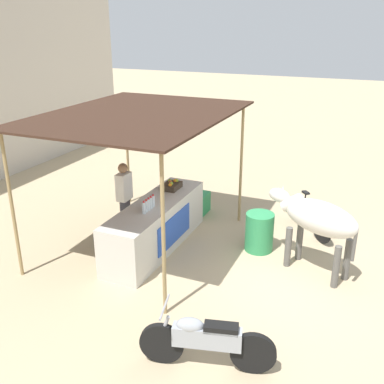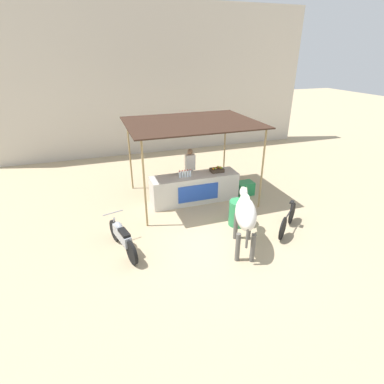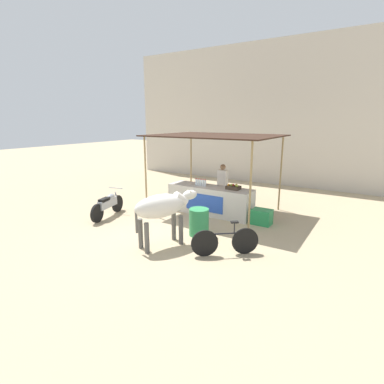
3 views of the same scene
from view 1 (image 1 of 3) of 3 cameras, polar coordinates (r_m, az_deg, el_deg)
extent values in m
plane|color=tan|center=(8.49, 8.94, -9.65)|extent=(60.00, 60.00, 0.00)
cube|color=beige|center=(8.96, -4.62, -4.25)|extent=(3.00, 0.80, 0.96)
cube|color=#264CB2|center=(8.79, -2.24, -4.71)|extent=(1.40, 0.02, 0.58)
cube|color=#382319|center=(8.41, -6.89, 9.77)|extent=(4.20, 3.20, 0.04)
cylinder|color=#997F51|center=(6.61, -3.66, -5.64)|extent=(0.06, 0.06, 2.68)
cylinder|color=#997F51|center=(9.88, 6.26, 3.48)|extent=(0.06, 0.06, 2.68)
cylinder|color=#997F51|center=(8.22, -21.90, -1.67)|extent=(0.06, 0.06, 2.68)
cylinder|color=#997F51|center=(11.02, -8.23, 5.25)|extent=(0.06, 0.06, 2.68)
cylinder|color=silver|center=(8.28, -6.13, -2.04)|extent=(0.07, 0.07, 0.22)
cylinder|color=red|center=(8.23, -6.16, -1.24)|extent=(0.04, 0.04, 0.03)
cylinder|color=silver|center=(8.35, -5.83, -1.82)|extent=(0.07, 0.07, 0.22)
cylinder|color=red|center=(8.30, -5.86, -1.03)|extent=(0.04, 0.04, 0.03)
cylinder|color=silver|center=(8.42, -5.53, -1.60)|extent=(0.07, 0.07, 0.22)
cylinder|color=red|center=(8.37, -5.56, -0.82)|extent=(0.04, 0.04, 0.03)
cylinder|color=silver|center=(8.49, -5.24, -1.39)|extent=(0.07, 0.07, 0.22)
cylinder|color=red|center=(8.45, -5.27, -0.61)|extent=(0.04, 0.04, 0.03)
cylinder|color=silver|center=(8.57, -4.96, -1.18)|extent=(0.07, 0.07, 0.22)
cylinder|color=red|center=(8.52, -4.99, -0.40)|extent=(0.04, 0.04, 0.03)
cube|color=#3F3326|center=(9.47, -2.61, 0.76)|extent=(0.44, 0.32, 0.12)
sphere|color=#8CB22D|center=(9.37, -2.65, 1.11)|extent=(0.08, 0.08, 0.08)
sphere|color=#8CB22D|center=(9.54, -1.94, 1.48)|extent=(0.08, 0.08, 0.08)
sphere|color=orange|center=(9.53, -2.16, 1.46)|extent=(0.08, 0.08, 0.08)
sphere|color=#8CB22D|center=(9.53, -2.85, 1.45)|extent=(0.08, 0.08, 0.08)
sphere|color=orange|center=(9.28, -2.79, 0.91)|extent=(0.08, 0.08, 0.08)
sphere|color=orange|center=(9.54, -2.12, 1.48)|extent=(0.08, 0.08, 0.08)
sphere|color=#B21E19|center=(9.44, -2.74, 1.25)|extent=(0.08, 0.08, 0.08)
cylinder|color=#383842|center=(9.40, -8.40, -3.43)|extent=(0.22, 0.22, 0.88)
cube|color=silver|center=(9.13, -8.64, 0.68)|extent=(0.34, 0.20, 0.56)
sphere|color=#8C6647|center=(9.00, -8.77, 3.01)|extent=(0.20, 0.20, 0.20)
cube|color=#268C4C|center=(10.60, 0.69, -1.46)|extent=(0.60, 0.44, 0.48)
cylinder|color=#2D8C51|center=(8.98, 8.54, -5.04)|extent=(0.56, 0.56, 0.77)
ellipsoid|color=silver|center=(8.12, 16.04, -3.19)|extent=(1.03, 1.49, 0.60)
cylinder|color=#575551|center=(8.51, 12.11, -6.83)|extent=(0.12, 0.12, 0.78)
cylinder|color=#575551|center=(8.78, 13.49, -6.03)|extent=(0.12, 0.12, 0.78)
cylinder|color=#575551|center=(8.07, 17.84, -9.04)|extent=(0.12, 0.12, 0.78)
cylinder|color=#575551|center=(8.36, 19.09, -8.10)|extent=(0.12, 0.12, 0.78)
cylinder|color=silver|center=(8.36, 12.65, -1.35)|extent=(0.40, 0.51, 0.41)
ellipsoid|color=silver|center=(8.50, 11.03, -0.42)|extent=(0.38, 0.49, 0.26)
cone|color=beige|center=(8.38, 10.92, 0.31)|extent=(0.05, 0.05, 0.10)
cone|color=beige|center=(8.49, 11.49, 0.54)|extent=(0.05, 0.05, 0.10)
cylinder|color=#575551|center=(7.96, 19.92, -6.33)|extent=(0.06, 0.06, 0.60)
cylinder|color=black|center=(6.28, -3.85, -18.62)|extent=(0.23, 0.60, 0.60)
cylinder|color=black|center=(6.17, 7.77, -19.61)|extent=(0.23, 0.60, 0.60)
cube|color=#999EA5|center=(6.08, 1.91, -17.91)|extent=(0.40, 0.92, 0.28)
ellipsoid|color=#999EA5|center=(6.00, -0.24, -16.52)|extent=(0.28, 0.40, 0.20)
cube|color=black|center=(5.97, 3.72, -16.86)|extent=(0.28, 0.47, 0.10)
cylinder|color=#99999E|center=(5.91, -3.50, -14.35)|extent=(0.54, 0.16, 0.03)
cylinder|color=#99999E|center=(6.15, -3.71, -17.21)|extent=(0.10, 0.21, 0.49)
cylinder|color=black|center=(9.57, 16.17, -4.35)|extent=(0.53, 0.46, 0.66)
cylinder|color=black|center=(10.34, 13.22, -2.12)|extent=(0.53, 0.46, 0.66)
cylinder|color=black|center=(9.86, 14.75, -2.03)|extent=(0.67, 0.58, 0.04)
cylinder|color=black|center=(9.99, 14.17, -0.93)|extent=(0.03, 0.03, 0.28)
cube|color=black|center=(9.93, 14.25, -0.07)|extent=(0.20, 0.19, 0.04)
camera|label=2|loc=(6.45, 76.84, 9.21)|focal=28.00mm
camera|label=3|loc=(12.99, 46.38, 9.89)|focal=28.00mm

